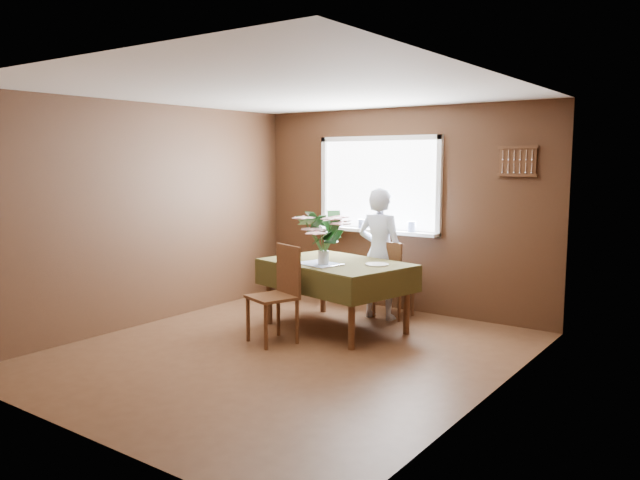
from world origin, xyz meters
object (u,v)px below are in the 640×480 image
Objects in this scene: seated_woman at (380,253)px; flower_bouquet at (323,233)px; dining_table at (336,270)px; chair_far at (391,276)px; chair_near at (279,290)px.

seated_woman reaches higher than flower_bouquet.
flower_bouquet is at bearing 78.87° from seated_woman.
dining_table is 0.48m from flower_bouquet.
seated_woman reaches higher than chair_far.
flower_bouquet is (0.20, 0.50, 0.55)m from chair_near.
chair_near reaches higher than chair_far.
flower_bouquet reaches higher than chair_near.
chair_far is 1.19m from flower_bouquet.
chair_far is at bearing 75.68° from flower_bouquet.
dining_table is 1.75× the size of chair_near.
dining_table is at bearing 89.54° from flower_bouquet.
flower_bouquet is (-0.26, -1.00, 0.59)m from chair_far.
seated_woman reaches higher than chair_near.
chair_far is at bearing 92.35° from chair_near.
chair_far is at bearing -146.64° from seated_woman.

